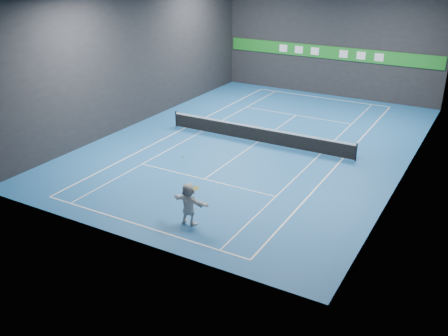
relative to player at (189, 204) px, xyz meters
The scene contains 19 objects.
ground 10.91m from the player, 99.92° to the left, with size 26.00×26.00×0.00m, color #1C599A.
wall_back 24.03m from the player, 94.51° to the left, with size 18.00×0.10×9.00m, color black.
wall_front 4.60m from the player, 129.13° to the right, with size 18.00×0.10×9.00m, color black.
wall_left 15.65m from the player, 135.46° to the left, with size 0.10×26.00×9.00m, color black.
wall_right 13.33m from the player, 56.33° to the left, with size 0.10×26.00×9.00m, color black.
baseline_near 2.42m from the player, 147.53° to the right, with size 10.98×0.08×0.01m, color white.
baseline_far 22.69m from the player, 94.74° to the left, with size 10.98×0.08×0.01m, color white.
sideline_doubles_left 13.02m from the player, 124.53° to the left, with size 0.08×23.78×0.01m, color white.
sideline_doubles_right 11.34m from the player, 71.31° to the left, with size 0.08×23.78×0.01m, color white.
sideline_singles_left 12.30m from the player, 119.21° to the left, with size 0.06×23.78×0.01m, color white.
sideline_singles_right 10.97m from the player, 78.18° to the left, with size 0.06×23.78×0.01m, color white.
service_line_near 4.79m from the player, 113.52° to the left, with size 8.23×0.06×0.01m, color white.
service_line_far 17.23m from the player, 96.25° to the left, with size 8.23×0.06×0.01m, color white.
center_service_line 10.91m from the player, 99.92° to the left, with size 0.06×12.80×0.01m, color white.
player is the anchor object (origin of this frame).
tennis_ball 2.17m from the player, behind, with size 0.07×0.07×0.07m, color #E4F328.
tennis_net 10.87m from the player, 99.92° to the left, with size 12.50×0.10×1.07m.
sponsor_banner 23.84m from the player, 94.53° to the left, with size 17.64×0.11×1.00m.
tennis_racket 0.76m from the player, ahead, with size 0.46×0.35×0.68m.
Camera 1 is at (12.66, -26.60, 11.03)m, focal length 40.00 mm.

